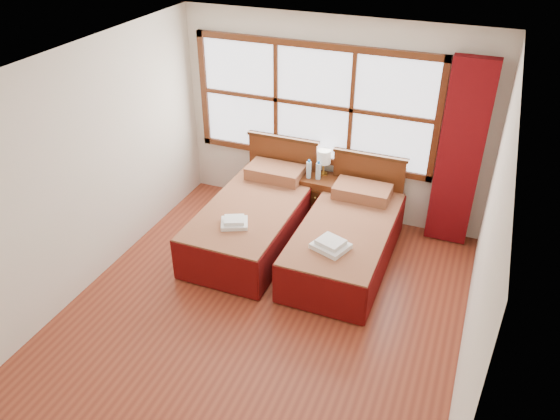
% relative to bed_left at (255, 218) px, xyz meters
% --- Properties ---
extents(floor, '(4.50, 4.50, 0.00)m').
position_rel_bed_left_xyz_m(floor, '(0.63, -1.20, -0.31)').
color(floor, brown).
rests_on(floor, ground).
extents(ceiling, '(4.50, 4.50, 0.00)m').
position_rel_bed_left_xyz_m(ceiling, '(0.63, -1.20, 2.29)').
color(ceiling, white).
rests_on(ceiling, wall_back).
extents(wall_back, '(4.00, 0.00, 4.00)m').
position_rel_bed_left_xyz_m(wall_back, '(0.63, 1.05, 0.99)').
color(wall_back, silver).
rests_on(wall_back, floor).
extents(wall_left, '(0.00, 4.50, 4.50)m').
position_rel_bed_left_xyz_m(wall_left, '(-1.37, -1.20, 0.99)').
color(wall_left, silver).
rests_on(wall_left, floor).
extents(wall_right, '(0.00, 4.50, 4.50)m').
position_rel_bed_left_xyz_m(wall_right, '(2.63, -1.20, 0.99)').
color(wall_right, silver).
rests_on(wall_right, floor).
extents(window, '(3.16, 0.06, 1.56)m').
position_rel_bed_left_xyz_m(window, '(0.38, 1.02, 1.19)').
color(window, white).
rests_on(window, wall_back).
extents(curtain, '(0.50, 0.16, 2.30)m').
position_rel_bed_left_xyz_m(curtain, '(2.23, 0.91, 0.86)').
color(curtain, maroon).
rests_on(curtain, wall_back).
extents(bed_left, '(1.06, 2.08, 1.03)m').
position_rel_bed_left_xyz_m(bed_left, '(0.00, 0.00, 0.00)').
color(bed_left, '#3F200D').
rests_on(bed_left, floor).
extents(bed_right, '(1.02, 2.04, 0.99)m').
position_rel_bed_left_xyz_m(bed_right, '(1.18, 0.00, -0.01)').
color(bed_right, '#3F200D').
rests_on(bed_right, floor).
extents(nightstand, '(0.46, 0.45, 0.61)m').
position_rel_bed_left_xyz_m(nightstand, '(0.59, 0.80, -0.01)').
color(nightstand, '#5B2B13').
rests_on(nightstand, floor).
extents(towels_left, '(0.38, 0.36, 0.09)m').
position_rel_bed_left_xyz_m(towels_left, '(0.00, -0.56, 0.27)').
color(towels_left, white).
rests_on(towels_left, bed_left).
extents(towels_right, '(0.44, 0.41, 0.11)m').
position_rel_bed_left_xyz_m(towels_right, '(1.14, -0.56, 0.26)').
color(towels_right, white).
rests_on(towels_right, bed_right).
extents(lamp, '(0.18, 0.18, 0.35)m').
position_rel_bed_left_xyz_m(lamp, '(0.59, 0.90, 0.54)').
color(lamp, gold).
rests_on(lamp, nightstand).
extents(bottle_near, '(0.07, 0.07, 0.25)m').
position_rel_bed_left_xyz_m(bottle_near, '(0.44, 0.74, 0.41)').
color(bottle_near, silver).
rests_on(bottle_near, nightstand).
extents(bottle_far, '(0.07, 0.07, 0.25)m').
position_rel_bed_left_xyz_m(bottle_far, '(0.56, 0.75, 0.41)').
color(bottle_far, silver).
rests_on(bottle_far, nightstand).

